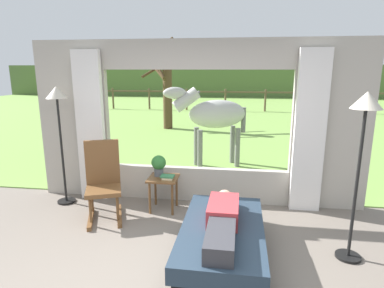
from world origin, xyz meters
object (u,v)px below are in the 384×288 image
at_px(potted_plant, 159,164).
at_px(pasture_tree, 166,86).
at_px(reclining_person, 222,219).
at_px(side_table, 163,183).
at_px(horse, 214,115).
at_px(recliner_sofa, 222,242).
at_px(rocking_chair, 103,181).
at_px(floor_lamp_left, 58,110).
at_px(floor_lamp_right, 364,126).
at_px(book_stack, 168,177).

xyz_separation_m(potted_plant, pasture_tree, (-1.36, 6.69, 0.81)).
xyz_separation_m(reclining_person, pasture_tree, (-2.39, 8.02, 0.99)).
xyz_separation_m(side_table, horse, (0.57, 2.33, 0.73)).
height_order(recliner_sofa, horse, horse).
relative_size(rocking_chair, floor_lamp_left, 0.60).
bearing_deg(side_table, rocking_chair, -157.01).
xyz_separation_m(recliner_sofa, floor_lamp_right, (1.43, 0.25, 1.31)).
xyz_separation_m(book_stack, pasture_tree, (-1.52, 6.81, 0.96)).
bearing_deg(recliner_sofa, pasture_tree, 107.38).
height_order(rocking_chair, side_table, rocking_chair).
bearing_deg(floor_lamp_left, recliner_sofa, -26.39).
height_order(rocking_chair, floor_lamp_left, floor_lamp_left).
distance_m(rocking_chair, side_table, 0.88).
xyz_separation_m(book_stack, horse, (0.49, 2.40, 0.60)).
height_order(floor_lamp_left, floor_lamp_right, floor_lamp_right).
distance_m(potted_plant, horse, 2.41).
height_order(horse, pasture_tree, pasture_tree).
bearing_deg(recliner_sofa, floor_lamp_right, 10.57).
relative_size(book_stack, floor_lamp_right, 0.11).
relative_size(recliner_sofa, rocking_chair, 1.53).
relative_size(floor_lamp_left, floor_lamp_right, 0.98).
height_order(rocking_chair, pasture_tree, pasture_tree).
bearing_deg(reclining_person, floor_lamp_left, 153.41).
relative_size(recliner_sofa, side_table, 3.29).
relative_size(side_table, pasture_tree, 0.16).
relative_size(horse, pasture_tree, 0.56).
bearing_deg(side_table, recliner_sofa, -52.13).
xyz_separation_m(recliner_sofa, side_table, (-0.95, 1.22, 0.21)).
distance_m(rocking_chair, pasture_tree, 7.18).
xyz_separation_m(book_stack, floor_lamp_right, (2.30, -0.91, 0.97)).
bearing_deg(reclining_person, recliner_sofa, 90.68).
xyz_separation_m(reclining_person, side_table, (-0.95, 1.27, -0.10)).
bearing_deg(rocking_chair, potted_plant, 7.77).
distance_m(side_table, potted_plant, 0.29).
xyz_separation_m(side_table, floor_lamp_left, (-1.63, 0.06, 1.07)).
bearing_deg(horse, pasture_tree, 3.43).
relative_size(potted_plant, book_stack, 1.58).
xyz_separation_m(side_table, pasture_tree, (-1.44, 6.75, 1.09)).
xyz_separation_m(potted_plant, horse, (0.65, 2.27, 0.45)).
distance_m(recliner_sofa, side_table, 1.56).
distance_m(recliner_sofa, horse, 3.70).
xyz_separation_m(recliner_sofa, potted_plant, (-1.03, 1.28, 0.48)).
xyz_separation_m(reclining_person, book_stack, (-0.87, 1.21, 0.03)).
bearing_deg(floor_lamp_left, floor_lamp_right, -14.41).
relative_size(floor_lamp_right, horse, 1.05).
distance_m(potted_plant, floor_lamp_right, 2.79).
height_order(potted_plant, floor_lamp_left, floor_lamp_left).
height_order(recliner_sofa, book_stack, book_stack).
xyz_separation_m(recliner_sofa, pasture_tree, (-2.39, 7.97, 1.29)).
distance_m(horse, pasture_tree, 4.87).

